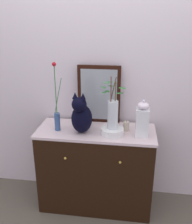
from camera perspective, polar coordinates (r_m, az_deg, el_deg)
name	(u,v)px	position (r m, az deg, el deg)	size (l,w,h in m)	color
ground_plane	(96,202)	(2.85, 0.00, -19.48)	(6.00, 6.00, 0.00)	brown
wall_back	(100,74)	(2.52, 0.96, 8.48)	(4.40, 0.08, 2.60)	silver
sideboard	(96,168)	(2.59, 0.00, -12.43)	(1.10, 0.47, 0.84)	black
mirror_leaning	(99,95)	(2.47, 0.65, 3.92)	(0.41, 0.03, 0.57)	black
cat_sitting	(81,116)	(2.28, -3.27, -0.85)	(0.22, 0.39, 0.39)	black
vase_slim_green	(57,115)	(2.35, -8.69, -0.66)	(0.09, 0.05, 0.63)	#325082
bowl_porcelain	(112,131)	(2.29, 3.65, -4.34)	(0.20, 0.20, 0.06)	white
vase_glass_clear	(113,113)	(2.22, 3.72, -0.23)	(0.23, 0.16, 0.46)	silver
jar_lidded_porcelain	(142,120)	(2.26, 10.29, -1.71)	(0.11, 0.11, 0.34)	white
candle_pillar	(126,126)	(2.37, 6.76, -3.17)	(0.05, 0.05, 0.10)	beige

